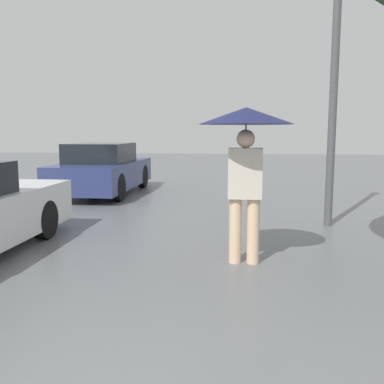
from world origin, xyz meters
TOP-DOWN VIEW (x-y plane):
  - pedestrian at (0.46, 3.56)m, footprint 1.13×1.13m
  - parked_car_farthest at (-3.15, 9.17)m, footprint 1.68×3.99m
  - street_lamp at (1.91, 5.85)m, footprint 0.27×0.27m

SIDE VIEW (x-z plane):
  - parked_car_farthest at x=-3.15m, z-range -0.04..1.27m
  - pedestrian at x=0.46m, z-range 0.58..2.47m
  - street_lamp at x=1.91m, z-range 0.38..5.54m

